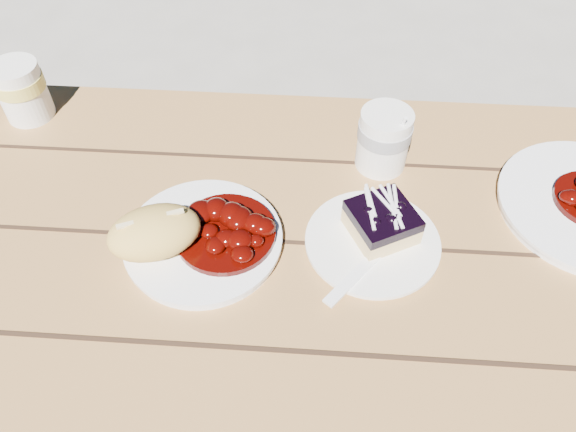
# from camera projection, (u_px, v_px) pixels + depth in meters

# --- Properties ---
(picnic_table) EXTENTS (2.00, 1.55, 0.75)m
(picnic_table) POSITION_uv_depth(u_px,v_px,m) (121.00, 342.00, 0.84)
(picnic_table) COLOR brown
(picnic_table) RESTS_ON ground
(main_plate) EXTENTS (0.21, 0.21, 0.02)m
(main_plate) POSITION_uv_depth(u_px,v_px,m) (204.00, 241.00, 0.75)
(main_plate) COLOR white
(main_plate) RESTS_ON picnic_table
(goulash_stew) EXTENTS (0.13, 0.13, 0.04)m
(goulash_stew) POSITION_uv_depth(u_px,v_px,m) (224.00, 226.00, 0.73)
(goulash_stew) COLOR #3A0502
(goulash_stew) RESTS_ON main_plate
(bread_roll) EXTENTS (0.14, 0.12, 0.06)m
(bread_roll) POSITION_uv_depth(u_px,v_px,m) (154.00, 232.00, 0.71)
(bread_roll) COLOR #DBB354
(bread_roll) RESTS_ON main_plate
(dessert_plate) EXTENTS (0.17, 0.17, 0.01)m
(dessert_plate) POSITION_uv_depth(u_px,v_px,m) (372.00, 243.00, 0.75)
(dessert_plate) COLOR white
(dessert_plate) RESTS_ON picnic_table
(blueberry_cake) EXTENTS (0.11, 0.11, 0.05)m
(blueberry_cake) POSITION_uv_depth(u_px,v_px,m) (382.00, 222.00, 0.74)
(blueberry_cake) COLOR #DFBE79
(blueberry_cake) RESTS_ON dessert_plate
(fork_dessert) EXTENTS (0.12, 0.14, 0.00)m
(fork_dessert) POSITION_uv_depth(u_px,v_px,m) (358.00, 273.00, 0.71)
(fork_dessert) COLOR white
(fork_dessert) RESTS_ON dessert_plate
(coffee_cup) EXTENTS (0.08, 0.08, 0.09)m
(coffee_cup) POSITION_uv_depth(u_px,v_px,m) (384.00, 140.00, 0.82)
(coffee_cup) COLOR white
(coffee_cup) RESTS_ON picnic_table
(second_cup) EXTENTS (0.08, 0.08, 0.09)m
(second_cup) POSITION_uv_depth(u_px,v_px,m) (22.00, 91.00, 0.90)
(second_cup) COLOR white
(second_cup) RESTS_ON picnic_table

